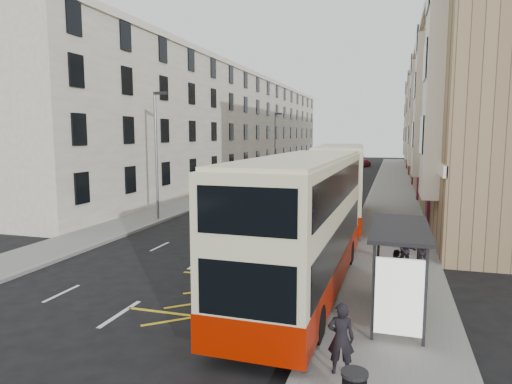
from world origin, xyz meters
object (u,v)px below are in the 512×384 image
(street_lamp_far, at_px, (275,141))
(double_decker_rear, at_px, (340,183))
(bus_shelter, at_px, (405,254))
(double_decker_front, at_px, (302,224))
(pedestrian_near, at_px, (341,338))
(car_dark, at_px, (332,160))
(pedestrian_far, at_px, (396,273))
(car_silver, at_px, (304,166))
(pedestrian_mid, at_px, (407,250))
(street_lamp_near, at_px, (157,149))
(white_van, at_px, (276,175))
(car_red, at_px, (364,163))

(street_lamp_far, relative_size, double_decker_rear, 0.65)
(bus_shelter, height_order, double_decker_front, double_decker_front)
(pedestrian_near, xyz_separation_m, car_dark, (-10.12, 76.35, -0.28))
(double_decker_rear, distance_m, pedestrian_far, 14.01)
(car_silver, bearing_deg, pedestrian_mid, -57.03)
(street_lamp_near, bearing_deg, car_dark, 86.98)
(street_lamp_far, xyz_separation_m, pedestrian_near, (13.31, -45.87, -3.66))
(pedestrian_near, bearing_deg, street_lamp_near, -56.34)
(white_van, height_order, car_silver, white_van)
(bus_shelter, bearing_deg, pedestrian_mid, 87.42)
(pedestrian_far, distance_m, car_red, 65.29)
(street_lamp_far, height_order, double_decker_front, street_lamp_far)
(street_lamp_near, distance_m, pedestrian_mid, 16.90)
(bus_shelter, xyz_separation_m, car_dark, (-11.50, 72.87, -1.44))
(bus_shelter, bearing_deg, pedestrian_far, 94.81)
(street_lamp_far, xyz_separation_m, pedestrian_far, (14.51, -40.25, -3.70))
(double_decker_front, distance_m, car_red, 65.33)
(double_decker_front, distance_m, car_silver, 54.52)
(bus_shelter, xyz_separation_m, white_van, (-13.54, 38.24, -1.35))
(street_lamp_near, relative_size, street_lamp_far, 1.00)
(double_decker_front, distance_m, car_dark, 71.41)
(pedestrian_near, distance_m, car_dark, 77.02)
(street_lamp_near, bearing_deg, bus_shelter, -40.14)
(bus_shelter, distance_m, pedestrian_near, 3.92)
(pedestrian_near, relative_size, pedestrian_mid, 1.08)
(double_decker_rear, bearing_deg, car_dark, 94.07)
(double_decker_front, height_order, pedestrian_mid, double_decker_front)
(street_lamp_far, relative_size, car_silver, 2.03)
(pedestrian_mid, relative_size, car_dark, 0.36)
(pedestrian_far, xyz_separation_m, car_silver, (-13.36, 53.34, -0.26))
(street_lamp_near, relative_size, double_decker_rear, 0.65)
(bus_shelter, height_order, street_lamp_far, street_lamp_far)
(pedestrian_far, bearing_deg, street_lamp_far, -47.18)
(street_lamp_near, bearing_deg, pedestrian_near, -50.01)
(double_decker_rear, xyz_separation_m, pedestrian_mid, (3.85, -10.22, -1.55))
(white_van, height_order, car_dark, white_van)
(pedestrian_mid, distance_m, car_red, 62.06)
(bus_shelter, relative_size, double_decker_rear, 0.35)
(double_decker_rear, xyz_separation_m, white_van, (-9.94, 22.60, -1.67))
(double_decker_rear, relative_size, pedestrian_mid, 8.03)
(street_lamp_near, relative_size, double_decker_front, 0.66)
(car_silver, bearing_deg, pedestrian_near, -60.77)
(car_silver, relative_size, car_dark, 0.93)
(street_lamp_far, distance_m, pedestrian_near, 47.90)
(double_decker_front, xyz_separation_m, car_silver, (-10.20, 53.52, -1.76))
(street_lamp_far, distance_m, white_van, 5.78)
(pedestrian_mid, bearing_deg, double_decker_rear, 99.46)
(pedestrian_near, height_order, pedestrian_mid, pedestrian_near)
(double_decker_rear, distance_m, pedestrian_mid, 11.03)
(pedestrian_near, distance_m, car_red, 70.82)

